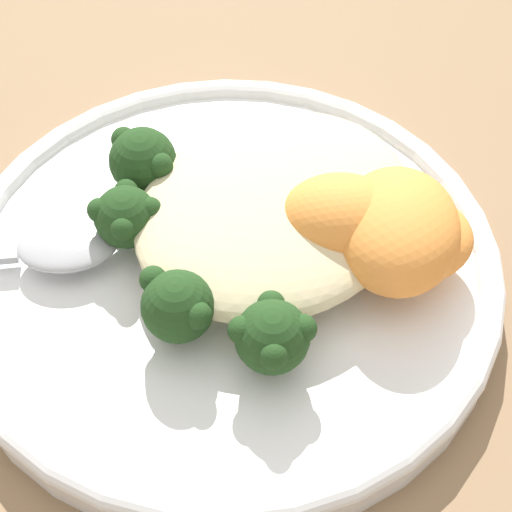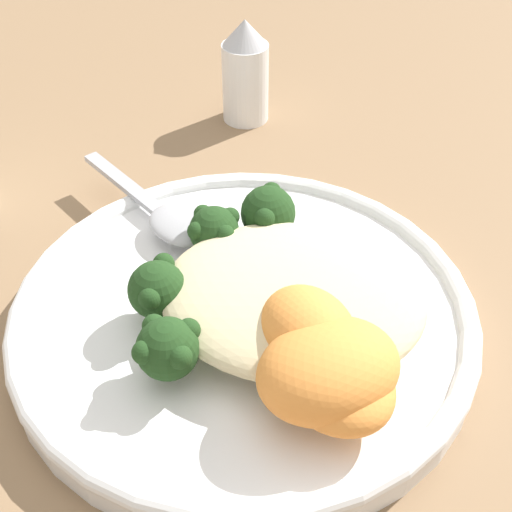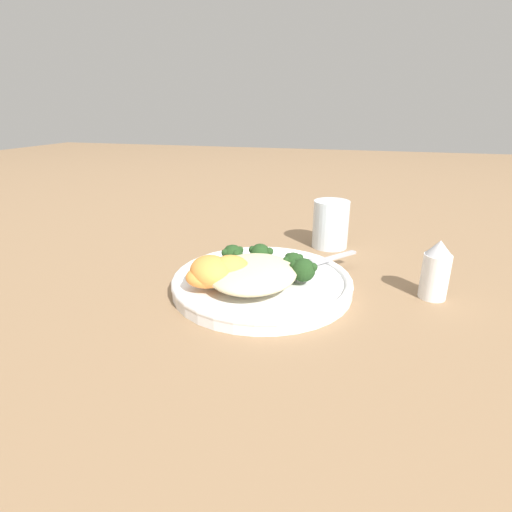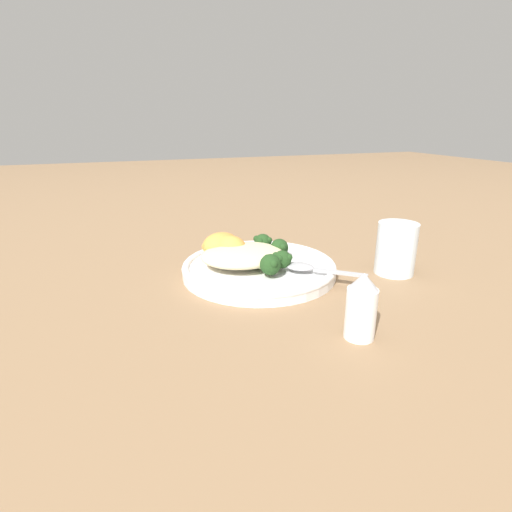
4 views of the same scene
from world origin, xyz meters
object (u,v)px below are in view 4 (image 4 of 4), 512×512
Objects in this scene: broccoli_stalk_2 at (275,250)px; sweet_potato_chunk_1 at (231,247)px; water_glass at (396,248)px; broccoli_stalk_3 at (260,246)px; quinoa_mound at (243,255)px; sweet_potato_chunk_2 at (221,244)px; broccoli_stalk_1 at (272,259)px; salt_shaker at (361,306)px; spoon at (307,267)px; sweet_potato_chunk_0 at (219,247)px; broccoli_stalk_0 at (265,263)px; plate at (260,268)px.

broccoli_stalk_2 is 1.51× the size of sweet_potato_chunk_1.
broccoli_stalk_2 is 0.97× the size of water_glass.
quinoa_mound is at bearing 167.45° from broccoli_stalk_3.
sweet_potato_chunk_2 is at bearing 114.74° from broccoli_stalk_3.
sweet_potato_chunk_1 reaches higher than broccoli_stalk_1.
salt_shaker reaches higher than quinoa_mound.
spoon is at bearing 8.72° from broccoli_stalk_1.
broccoli_stalk_2 is (0.06, 0.01, -0.00)m from quinoa_mound.
sweet_potato_chunk_2 is at bearing 154.05° from water_glass.
sweet_potato_chunk_0 is at bearing 173.02° from broccoli_stalk_1.
broccoli_stalk_0 is 1.42× the size of broccoli_stalk_1.
sweet_potato_chunk_0 is at bearing 122.88° from sweet_potato_chunk_1.
water_glass reaches higher than salt_shaker.
spoon is (0.09, -0.10, -0.02)m from sweet_potato_chunk_1.
broccoli_stalk_2 is at bearing -28.04° from sweet_potato_chunk_2.
spoon is 0.17m from salt_shaker.
spoon is at bearing -47.89° from sweet_potato_chunk_2.
sweet_potato_chunk_0 is 0.59× the size of spoon.
broccoli_stalk_0 reaches higher than spoon.
salt_shaker reaches higher than plate.
broccoli_stalk_2 is at bearing 107.05° from broccoli_stalk_1.
quinoa_mound is 2.10× the size of sweet_potato_chunk_0.
broccoli_stalk_3 is at bearing -14.14° from sweet_potato_chunk_2.
broccoli_stalk_0 is 0.07m from broccoli_stalk_2.
sweet_potato_chunk_1 is at bearing 174.32° from spoon.
plate is 0.08m from spoon.
quinoa_mound is 1.31× the size of broccoli_stalk_0.
sweet_potato_chunk_2 is (-0.05, 0.06, 0.03)m from plate.
quinoa_mound is at bearing -69.56° from sweet_potato_chunk_1.
spoon is (0.11, -0.12, -0.02)m from sweet_potato_chunk_2.
broccoli_stalk_1 is 0.08m from sweet_potato_chunk_1.
broccoli_stalk_3 is (0.02, 0.08, -0.00)m from broccoli_stalk_0.
broccoli_stalk_0 reaches higher than plate.
sweet_potato_chunk_2 is 0.62× the size of spoon.
broccoli_stalk_0 is 1.90× the size of sweet_potato_chunk_1.
water_glass reaches higher than broccoli_stalk_2.
broccoli_stalk_0 is 1.26× the size of broccoli_stalk_2.
broccoli_stalk_1 is 0.20m from salt_shaker.
sweet_potato_chunk_0 is at bearing 139.24° from broccoli_stalk_2.
sweet_potato_chunk_0 is 0.29m from water_glass.
salt_shaker reaches higher than broccoli_stalk_0.
sweet_potato_chunk_2 is (-0.06, 0.08, 0.01)m from broccoli_stalk_1.
spoon reaches higher than plate.
sweet_potato_chunk_2 is (0.00, -0.00, 0.01)m from sweet_potato_chunk_0.
sweet_potato_chunk_0 is (-0.07, 0.02, 0.00)m from broccoli_stalk_3.
plate is 0.05m from broccoli_stalk_3.
broccoli_stalk_0 is 0.94× the size of spoon.
sweet_potato_chunk_0 is at bearing 107.70° from salt_shaker.
broccoli_stalk_3 is 0.27m from salt_shaker.
broccoli_stalk_1 is 1.33× the size of sweet_potato_chunk_1.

